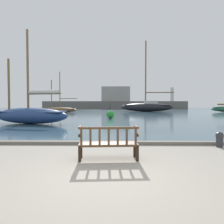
{
  "coord_description": "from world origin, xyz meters",
  "views": [
    {
      "loc": [
        0.27,
        -4.33,
        1.52
      ],
      "look_at": [
        0.04,
        10.0,
        1.0
      ],
      "focal_mm": 35.0,
      "sensor_mm": 36.0,
      "label": 1
    }
  ],
  "objects_px": {
    "park_bench": "(108,143)",
    "sailboat_centre_channel": "(61,109)",
    "sailboat_distant_harbor": "(30,114)",
    "mooring_bollard": "(220,139)",
    "sailboat_nearest_starboard": "(147,106)",
    "channel_buoy": "(110,114)"
  },
  "relations": [
    {
      "from": "park_bench",
      "to": "sailboat_centre_channel",
      "type": "distance_m",
      "value": 32.41
    },
    {
      "from": "sailboat_distant_harbor",
      "to": "sailboat_centre_channel",
      "type": "xyz_separation_m",
      "value": [
        -3.1,
        21.17,
        -0.14
      ]
    },
    {
      "from": "park_bench",
      "to": "sailboat_centre_channel",
      "type": "height_order",
      "value": "sailboat_centre_channel"
    },
    {
      "from": "mooring_bollard",
      "to": "sailboat_centre_channel",
      "type": "bearing_deg",
      "value": 114.01
    },
    {
      "from": "sailboat_nearest_starboard",
      "to": "mooring_bollard",
      "type": "xyz_separation_m",
      "value": [
        -2.4,
        -34.37,
        -0.79
      ]
    },
    {
      "from": "sailboat_centre_channel",
      "to": "mooring_bollard",
      "type": "xyz_separation_m",
      "value": [
        13.04,
        -29.27,
        -0.33
      ]
    },
    {
      "from": "park_bench",
      "to": "sailboat_distant_harbor",
      "type": "bearing_deg",
      "value": 121.44
    },
    {
      "from": "sailboat_distant_harbor",
      "to": "mooring_bollard",
      "type": "height_order",
      "value": "sailboat_distant_harbor"
    },
    {
      "from": "sailboat_distant_harbor",
      "to": "channel_buoy",
      "type": "relative_size",
      "value": 4.85
    },
    {
      "from": "sailboat_distant_harbor",
      "to": "sailboat_centre_channel",
      "type": "bearing_deg",
      "value": 98.33
    },
    {
      "from": "park_bench",
      "to": "sailboat_distant_harbor",
      "type": "relative_size",
      "value": 0.23
    },
    {
      "from": "sailboat_centre_channel",
      "to": "channel_buoy",
      "type": "distance_m",
      "value": 17.53
    },
    {
      "from": "sailboat_distant_harbor",
      "to": "sailboat_nearest_starboard",
      "type": "distance_m",
      "value": 29.02
    },
    {
      "from": "sailboat_nearest_starboard",
      "to": "channel_buoy",
      "type": "bearing_deg",
      "value": -108.08
    },
    {
      "from": "mooring_bollard",
      "to": "park_bench",
      "type": "bearing_deg",
      "value": -154.89
    },
    {
      "from": "sailboat_centre_channel",
      "to": "sailboat_nearest_starboard",
      "type": "bearing_deg",
      "value": 18.29
    },
    {
      "from": "channel_buoy",
      "to": "sailboat_nearest_starboard",
      "type": "bearing_deg",
      "value": 71.92
    },
    {
      "from": "sailboat_centre_channel",
      "to": "sailboat_nearest_starboard",
      "type": "xyz_separation_m",
      "value": [
        15.44,
        5.1,
        0.46
      ]
    },
    {
      "from": "mooring_bollard",
      "to": "channel_buoy",
      "type": "relative_size",
      "value": 0.36
    },
    {
      "from": "park_bench",
      "to": "sailboat_centre_channel",
      "type": "bearing_deg",
      "value": 106.42
    },
    {
      "from": "sailboat_distant_harbor",
      "to": "sailboat_nearest_starboard",
      "type": "bearing_deg",
      "value": 64.85
    },
    {
      "from": "sailboat_distant_harbor",
      "to": "sailboat_centre_channel",
      "type": "relative_size",
      "value": 1.04
    }
  ]
}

